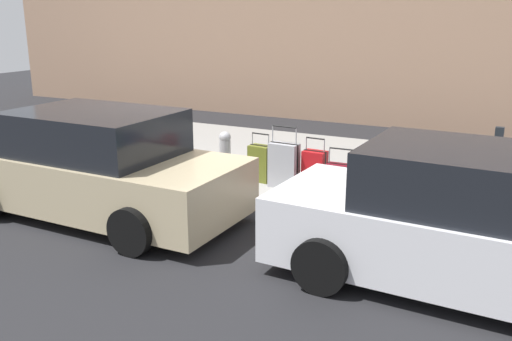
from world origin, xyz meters
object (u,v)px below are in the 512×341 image
(suitcase_navy_1, at_px, (373,180))
(suitcase_red_3, at_px, (314,170))
(suitcase_maroon_2, at_px, (342,180))
(bollard_post, at_px, (185,155))
(suitcase_olive_5, at_px, (260,163))
(suitcase_teal_0, at_px, (403,185))
(parked_car_white_0, at_px, (468,225))
(parked_car_beige_1, at_px, (97,167))
(parking_meter, at_px, (497,157))
(suitcase_silver_4, at_px, (284,165))
(fire_hydrant, at_px, (225,153))

(suitcase_navy_1, xyz_separation_m, suitcase_red_3, (1.00, -0.03, 0.02))
(suitcase_maroon_2, bearing_deg, bollard_post, 1.53)
(suitcase_olive_5, bearing_deg, suitcase_maroon_2, 174.96)
(suitcase_teal_0, height_order, parked_car_white_0, parked_car_white_0)
(suitcase_navy_1, height_order, parked_car_beige_1, parked_car_beige_1)
(parked_car_white_0, bearing_deg, parking_meter, -92.06)
(suitcase_maroon_2, distance_m, bollard_post, 2.97)
(suitcase_navy_1, bearing_deg, suitcase_maroon_2, 8.50)
(suitcase_red_3, bearing_deg, parking_meter, -175.53)
(suitcase_silver_4, height_order, bollard_post, suitcase_silver_4)
(suitcase_maroon_2, xyz_separation_m, parked_car_white_0, (-2.15, 2.16, 0.35))
(parked_car_white_0, height_order, parked_car_beige_1, parked_car_beige_1)
(suitcase_teal_0, distance_m, suitcase_silver_4, 1.99)
(bollard_post, bearing_deg, suitcase_red_3, -175.68)
(suitcase_red_3, bearing_deg, suitcase_navy_1, 178.17)
(suitcase_maroon_2, bearing_deg, suitcase_navy_1, -171.50)
(suitcase_red_3, bearing_deg, fire_hydrant, 1.20)
(suitcase_navy_1, xyz_separation_m, suitcase_silver_4, (1.51, 0.08, 0.07))
(parked_car_white_0, bearing_deg, suitcase_red_3, -40.55)
(suitcase_navy_1, distance_m, suitcase_silver_4, 1.52)
(suitcase_red_3, height_order, bollard_post, suitcase_red_3)
(suitcase_silver_4, relative_size, suitcase_olive_5, 1.23)
(suitcase_teal_0, xyz_separation_m, parked_car_white_0, (-1.18, 2.20, 0.32))
(suitcase_teal_0, distance_m, fire_hydrant, 3.17)
(suitcase_teal_0, height_order, suitcase_red_3, suitcase_red_3)
(bollard_post, relative_size, parked_car_white_0, 0.16)
(suitcase_navy_1, height_order, bollard_post, suitcase_navy_1)
(fire_hydrant, xyz_separation_m, bollard_post, (0.76, 0.15, -0.09))
(parked_car_beige_1, bearing_deg, suitcase_silver_4, -134.60)
(suitcase_maroon_2, height_order, parked_car_beige_1, parked_car_beige_1)
(suitcase_maroon_2, relative_size, parked_car_white_0, 0.18)
(suitcase_navy_1, relative_size, fire_hydrant, 1.07)
(suitcase_silver_4, xyz_separation_m, suitcase_olive_5, (0.51, -0.14, -0.06))
(bollard_post, height_order, parked_car_white_0, parked_car_white_0)
(suitcase_teal_0, height_order, suitcase_navy_1, suitcase_navy_1)
(bollard_post, bearing_deg, fire_hydrant, -168.89)
(suitcase_red_3, xyz_separation_m, parking_meter, (-2.74, -0.21, 0.50))
(suitcase_olive_5, xyz_separation_m, parking_meter, (-3.76, -0.19, 0.51))
(suitcase_maroon_2, xyz_separation_m, fire_hydrant, (2.20, -0.07, 0.18))
(fire_hydrant, bearing_deg, suitcase_silver_4, 176.17)
(parking_meter, bearing_deg, suitcase_silver_4, 5.78)
(suitcase_olive_5, bearing_deg, suitcase_navy_1, 178.28)
(bollard_post, xyz_separation_m, parked_car_beige_1, (0.18, 2.09, 0.27))
(suitcase_red_3, distance_m, bollard_post, 2.46)
(fire_hydrant, bearing_deg, parked_car_beige_1, 67.16)
(suitcase_olive_5, bearing_deg, parked_car_white_0, 147.96)
(bollard_post, relative_size, parked_car_beige_1, 0.15)
(suitcase_navy_1, distance_m, suitcase_olive_5, 2.03)
(suitcase_teal_0, distance_m, suitcase_red_3, 1.48)
(parking_meter, bearing_deg, parked_car_beige_1, 24.80)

